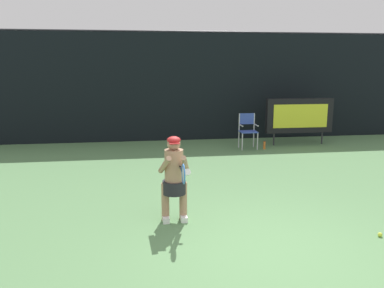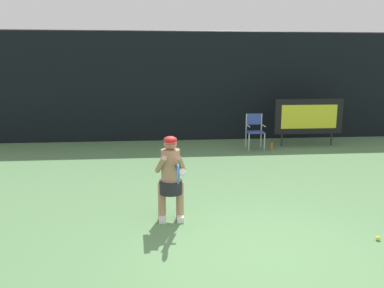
# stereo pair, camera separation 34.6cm
# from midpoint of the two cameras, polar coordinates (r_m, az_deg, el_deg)

# --- Properties ---
(ground) EXTENTS (18.00, 22.00, 0.03)m
(ground) POSITION_cam_midpoint_polar(r_m,az_deg,el_deg) (5.61, 9.84, -16.17)
(ground) COLOR #557F4F
(backdrop_screen) EXTENTS (18.00, 0.12, 3.66)m
(backdrop_screen) POSITION_cam_midpoint_polar(r_m,az_deg,el_deg) (13.51, -1.36, 8.22)
(backdrop_screen) COLOR black
(backdrop_screen) RESTS_ON ground
(scoreboard) EXTENTS (2.20, 0.21, 1.50)m
(scoreboard) POSITION_cam_midpoint_polar(r_m,az_deg,el_deg) (13.13, 14.52, 3.97)
(scoreboard) COLOR black
(scoreboard) RESTS_ON ground
(umpire_chair) EXTENTS (0.52, 0.44, 1.08)m
(umpire_chair) POSITION_cam_midpoint_polar(r_m,az_deg,el_deg) (12.29, 7.26, 2.21)
(umpire_chair) COLOR #B7B7BC
(umpire_chair) RESTS_ON ground
(water_bottle) EXTENTS (0.07, 0.07, 0.27)m
(water_bottle) POSITION_cam_midpoint_polar(r_m,az_deg,el_deg) (12.33, 9.62, -0.17)
(water_bottle) COLOR orange
(water_bottle) RESTS_ON ground
(tennis_player) EXTENTS (0.53, 0.60, 1.43)m
(tennis_player) POSITION_cam_midpoint_polar(r_m,az_deg,el_deg) (6.53, -4.11, -4.64)
(tennis_player) COLOR white
(tennis_player) RESTS_ON ground
(tennis_racket) EXTENTS (0.03, 0.60, 0.31)m
(tennis_racket) POSITION_cam_midpoint_polar(r_m,az_deg,el_deg) (5.96, -2.94, -4.30)
(tennis_racket) COLOR black
(tennis_ball_loose) EXTENTS (0.07, 0.07, 0.07)m
(tennis_ball_loose) POSITION_cam_midpoint_polar(r_m,az_deg,el_deg) (6.71, 24.17, -11.87)
(tennis_ball_loose) COLOR #CCDB3D
(tennis_ball_loose) RESTS_ON ground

